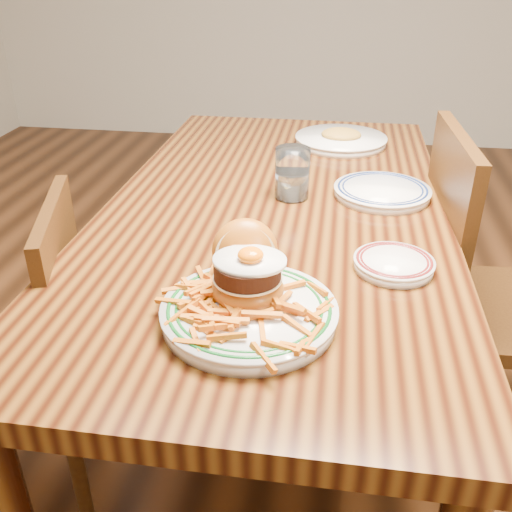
# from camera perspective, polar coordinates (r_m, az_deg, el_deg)

# --- Properties ---
(floor) EXTENTS (6.00, 6.00, 0.00)m
(floor) POSITION_cam_1_polar(r_m,az_deg,el_deg) (1.87, 1.62, -16.34)
(floor) COLOR black
(floor) RESTS_ON ground
(table) EXTENTS (0.85, 1.60, 0.75)m
(table) POSITION_cam_1_polar(r_m,az_deg,el_deg) (1.48, 1.96, 2.07)
(table) COLOR black
(table) RESTS_ON floor
(chair_left) EXTENTS (0.49, 0.49, 0.83)m
(chair_left) POSITION_cam_1_polar(r_m,az_deg,el_deg) (1.51, -21.75, -9.24)
(chair_left) COLOR #3B230C
(chair_left) RESTS_ON floor
(chair_right) EXTENTS (0.46, 0.46, 0.94)m
(chair_right) POSITION_cam_1_polar(r_m,az_deg,el_deg) (1.65, 21.56, -3.55)
(chair_right) COLOR #3B230C
(chair_right) RESTS_ON floor
(main_plate) EXTENTS (0.31, 0.32, 0.15)m
(main_plate) POSITION_cam_1_polar(r_m,az_deg,el_deg) (0.99, -0.77, -3.99)
(main_plate) COLOR silver
(main_plate) RESTS_ON table
(side_plate) EXTENTS (0.16, 0.16, 0.02)m
(side_plate) POSITION_cam_1_polar(r_m,az_deg,el_deg) (1.18, 13.62, -0.68)
(side_plate) COLOR silver
(side_plate) RESTS_ON table
(rear_plate) EXTENTS (0.25, 0.25, 0.03)m
(rear_plate) POSITION_cam_1_polar(r_m,az_deg,el_deg) (1.52, 12.50, 6.36)
(rear_plate) COLOR silver
(rear_plate) RESTS_ON table
(water_glass) EXTENTS (0.09, 0.09, 0.13)m
(water_glass) POSITION_cam_1_polar(r_m,az_deg,el_deg) (1.47, 3.64, 7.96)
(water_glass) COLOR white
(water_glass) RESTS_ON table
(far_plate) EXTENTS (0.30, 0.30, 0.05)m
(far_plate) POSITION_cam_1_polar(r_m,az_deg,el_deg) (1.92, 8.48, 11.46)
(far_plate) COLOR silver
(far_plate) RESTS_ON table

